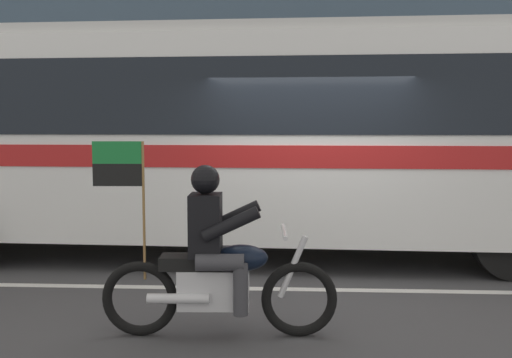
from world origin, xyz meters
The scene contains 5 objects.
ground_plane centered at (0.00, 0.00, 0.00)m, with size 60.00×60.00×0.00m, color #3D3D3F.
sidewalk_curb centered at (0.00, 5.10, 0.07)m, with size 28.00×3.80×0.15m, color #B7B2A8.
lane_center_stripe centered at (0.00, -0.60, 0.00)m, with size 26.60×0.14×0.01m, color silver.
transit_bus centered at (-0.85, 1.19, 1.88)m, with size 12.44×3.05×3.22m.
motorcycle_with_rider centered at (-0.91, -2.14, 0.67)m, with size 2.20×0.64×1.78m.
Camera 1 is at (-0.28, -7.25, 1.92)m, focal length 40.69 mm.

